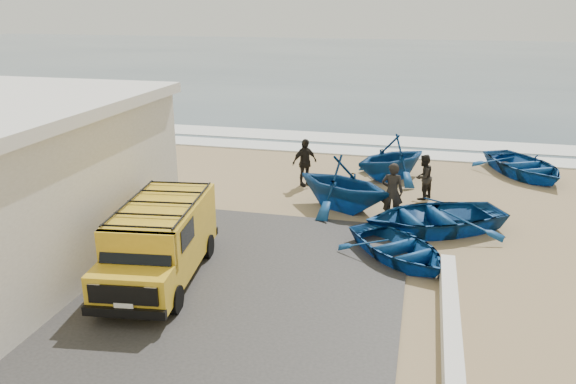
{
  "coord_description": "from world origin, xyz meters",
  "views": [
    {
      "loc": [
        4.13,
        -13.59,
        6.63
      ],
      "look_at": [
        0.31,
        2.02,
        1.2
      ],
      "focal_mm": 35.0,
      "sensor_mm": 36.0,
      "label": 1
    }
  ],
  "objects_px": {
    "boat_far_left": "(391,157)",
    "fisherman_front": "(392,192)",
    "boat_near_left": "(399,248)",
    "boat_near_right": "(433,217)",
    "fisherman_middle": "(423,177)",
    "van": "(160,239)",
    "boat_far_right": "(524,165)",
    "boat_mid_left": "(343,183)",
    "fisherman_back": "(305,162)",
    "parapet": "(450,327)"
  },
  "relations": [
    {
      "from": "parapet",
      "to": "boat_far_right",
      "type": "relative_size",
      "value": 1.43
    },
    {
      "from": "boat_near_right",
      "to": "boat_far_right",
      "type": "xyz_separation_m",
      "value": [
        3.55,
        6.79,
        -0.02
      ]
    },
    {
      "from": "fisherman_front",
      "to": "fisherman_middle",
      "type": "bearing_deg",
      "value": -110.92
    },
    {
      "from": "boat_far_left",
      "to": "boat_far_right",
      "type": "relative_size",
      "value": 0.81
    },
    {
      "from": "boat_mid_left",
      "to": "fisherman_back",
      "type": "distance_m",
      "value": 2.9
    },
    {
      "from": "boat_mid_left",
      "to": "boat_far_left",
      "type": "xyz_separation_m",
      "value": [
        1.34,
        3.85,
        -0.03
      ]
    },
    {
      "from": "boat_near_left",
      "to": "boat_far_left",
      "type": "xyz_separation_m",
      "value": [
        -0.72,
        7.39,
        0.54
      ]
    },
    {
      "from": "parapet",
      "to": "fisherman_back",
      "type": "height_order",
      "value": "fisherman_back"
    },
    {
      "from": "boat_far_left",
      "to": "fisherman_back",
      "type": "distance_m",
      "value": 3.51
    },
    {
      "from": "boat_near_right",
      "to": "fisherman_front",
      "type": "xyz_separation_m",
      "value": [
        -1.31,
        0.59,
        0.5
      ]
    },
    {
      "from": "boat_near_left",
      "to": "boat_far_right",
      "type": "distance_m",
      "value": 10.16
    },
    {
      "from": "van",
      "to": "boat_far_left",
      "type": "relative_size",
      "value": 1.42
    },
    {
      "from": "van",
      "to": "fisherman_front",
      "type": "bearing_deg",
      "value": 38.37
    },
    {
      "from": "boat_far_right",
      "to": "fisherman_back",
      "type": "relative_size",
      "value": 2.31
    },
    {
      "from": "boat_near_right",
      "to": "fisherman_back",
      "type": "relative_size",
      "value": 2.41
    },
    {
      "from": "boat_near_right",
      "to": "fisherman_front",
      "type": "relative_size",
      "value": 2.3
    },
    {
      "from": "van",
      "to": "boat_far_right",
      "type": "relative_size",
      "value": 1.15
    },
    {
      "from": "boat_mid_left",
      "to": "fisherman_middle",
      "type": "distance_m",
      "value": 3.13
    },
    {
      "from": "van",
      "to": "fisherman_front",
      "type": "xyz_separation_m",
      "value": [
        5.33,
        5.44,
        -0.11
      ]
    },
    {
      "from": "fisherman_middle",
      "to": "fisherman_back",
      "type": "bearing_deg",
      "value": -65.05
    },
    {
      "from": "parapet",
      "to": "boat_near_right",
      "type": "distance_m",
      "value": 5.96
    },
    {
      "from": "van",
      "to": "fisherman_middle",
      "type": "xyz_separation_m",
      "value": [
        6.27,
        7.82,
        -0.26
      ]
    },
    {
      "from": "boat_near_left",
      "to": "boat_near_right",
      "type": "distance_m",
      "value": 2.51
    },
    {
      "from": "boat_far_left",
      "to": "fisherman_front",
      "type": "bearing_deg",
      "value": -43.7
    },
    {
      "from": "boat_near_left",
      "to": "fisherman_front",
      "type": "xyz_separation_m",
      "value": [
        -0.4,
        2.93,
        0.6
      ]
    },
    {
      "from": "boat_far_right",
      "to": "fisherman_middle",
      "type": "height_order",
      "value": "fisherman_middle"
    },
    {
      "from": "fisherman_back",
      "to": "parapet",
      "type": "bearing_deg",
      "value": -107.29
    },
    {
      "from": "fisherman_middle",
      "to": "fisherman_back",
      "type": "distance_m",
      "value": 4.42
    },
    {
      "from": "boat_mid_left",
      "to": "fisherman_back",
      "type": "height_order",
      "value": "boat_mid_left"
    },
    {
      "from": "boat_mid_left",
      "to": "fisherman_front",
      "type": "relative_size",
      "value": 1.84
    },
    {
      "from": "boat_mid_left",
      "to": "boat_far_left",
      "type": "bearing_deg",
      "value": 7.25
    },
    {
      "from": "boat_far_left",
      "to": "fisherman_front",
      "type": "xyz_separation_m",
      "value": [
        0.32,
        -4.46,
        0.06
      ]
    },
    {
      "from": "boat_near_right",
      "to": "fisherman_back",
      "type": "bearing_deg",
      "value": -152.62
    },
    {
      "from": "boat_near_right",
      "to": "fisherman_middle",
      "type": "distance_m",
      "value": 3.0
    },
    {
      "from": "van",
      "to": "boat_mid_left",
      "type": "height_order",
      "value": "van"
    },
    {
      "from": "boat_far_left",
      "to": "boat_near_right",
      "type": "bearing_deg",
      "value": -29.93
    },
    {
      "from": "boat_near_right",
      "to": "boat_far_right",
      "type": "distance_m",
      "value": 7.66
    },
    {
      "from": "boat_near_right",
      "to": "fisherman_front",
      "type": "height_order",
      "value": "fisherman_front"
    },
    {
      "from": "parapet",
      "to": "boat_far_left",
      "type": "relative_size",
      "value": 1.76
    },
    {
      "from": "boat_near_right",
      "to": "fisherman_front",
      "type": "bearing_deg",
      "value": -140.68
    },
    {
      "from": "boat_near_left",
      "to": "fisherman_back",
      "type": "relative_size",
      "value": 1.89
    },
    {
      "from": "van",
      "to": "boat_near_right",
      "type": "relative_size",
      "value": 1.1
    },
    {
      "from": "fisherman_back",
      "to": "boat_near_right",
      "type": "bearing_deg",
      "value": -81.89
    },
    {
      "from": "boat_near_left",
      "to": "fisherman_middle",
      "type": "distance_m",
      "value": 5.35
    },
    {
      "from": "van",
      "to": "boat_near_left",
      "type": "height_order",
      "value": "van"
    },
    {
      "from": "parapet",
      "to": "fisherman_back",
      "type": "distance_m",
      "value": 10.73
    },
    {
      "from": "boat_far_left",
      "to": "fisherman_back",
      "type": "bearing_deg",
      "value": -111.05
    },
    {
      "from": "fisherman_front",
      "to": "fisherman_middle",
      "type": "distance_m",
      "value": 2.56
    },
    {
      "from": "boat_near_right",
      "to": "fisherman_back",
      "type": "distance_m",
      "value": 5.91
    },
    {
      "from": "fisherman_middle",
      "to": "fisherman_back",
      "type": "xyz_separation_m",
      "value": [
        -4.39,
        0.51,
        0.1
      ]
    }
  ]
}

